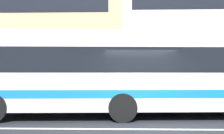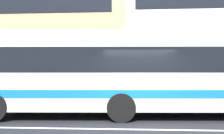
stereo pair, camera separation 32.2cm
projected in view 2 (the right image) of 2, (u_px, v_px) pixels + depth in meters
name	position (u px, v px, depth m)	size (l,w,h in m)	color
ground_plane	(143.00, 130.00, 6.60)	(160.00, 160.00, 0.00)	#222429
lane_centre_line	(143.00, 129.00, 6.60)	(60.00, 0.16, 0.01)	silver
hedge_row_far	(155.00, 96.00, 12.29)	(14.16, 1.10, 1.00)	#2A551E
apartment_block_left	(0.00, 26.00, 22.75)	(25.73, 10.58, 13.49)	tan
apartment_block_right	(222.00, 21.00, 21.43)	(18.68, 10.58, 13.80)	silver
transit_bus	(140.00, 71.00, 8.89)	(12.53, 3.19, 3.25)	silver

